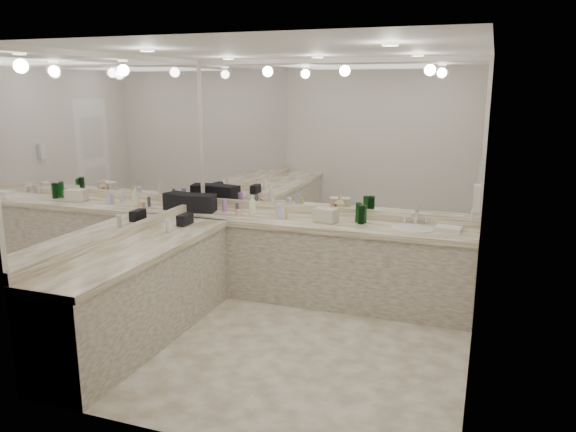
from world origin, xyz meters
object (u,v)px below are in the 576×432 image
at_px(black_toiletry_bag, 200,203).
at_px(hand_towel, 449,229).
at_px(soap_bottle_a, 253,205).
at_px(soap_bottle_b, 282,211).
at_px(wall_phone, 477,198).
at_px(sink, 412,229).
at_px(cream_cosmetic_case, 325,215).
at_px(soap_bottle_c, 328,212).

bearing_deg(black_toiletry_bag, hand_towel, 1.49).
distance_m(black_toiletry_bag, hand_towel, 2.76).
xyz_separation_m(soap_bottle_a, soap_bottle_b, (0.36, -0.02, -0.03)).
relative_size(wall_phone, soap_bottle_a, 1.05).
relative_size(black_toiletry_bag, soap_bottle_b, 2.06).
bearing_deg(wall_phone, sink, 140.43).
relative_size(hand_towel, soap_bottle_b, 1.48).
bearing_deg(cream_cosmetic_case, soap_bottle_b, -169.72).
bearing_deg(soap_bottle_c, cream_cosmetic_case, -98.88).
xyz_separation_m(cream_cosmetic_case, hand_towel, (1.27, 0.07, -0.05)).
xyz_separation_m(sink, soap_bottle_a, (-1.77, 0.01, 0.12)).
height_order(soap_bottle_a, soap_bottle_c, soap_bottle_a).
bearing_deg(black_toiletry_bag, cream_cosmetic_case, 0.27).
height_order(hand_towel, soap_bottle_a, soap_bottle_a).
xyz_separation_m(cream_cosmetic_case, soap_bottle_b, (-0.50, 0.01, 0.01)).
height_order(wall_phone, cream_cosmetic_case, wall_phone).
bearing_deg(cream_cosmetic_case, black_toiletry_bag, -167.89).
distance_m(wall_phone, soap_bottle_a, 2.45).
distance_m(sink, soap_bottle_c, 0.91).
xyz_separation_m(cream_cosmetic_case, soap_bottle_a, (-0.86, 0.03, 0.04)).
relative_size(cream_cosmetic_case, hand_towel, 0.98).
height_order(black_toiletry_bag, cream_cosmetic_case, black_toiletry_bag).
bearing_deg(black_toiletry_bag, soap_bottle_c, 2.48).
relative_size(hand_towel, soap_bottle_c, 1.29).
bearing_deg(cream_cosmetic_case, wall_phone, -5.64).
relative_size(cream_cosmetic_case, soap_bottle_a, 1.07).
height_order(wall_phone, hand_towel, wall_phone).
bearing_deg(cream_cosmetic_case, soap_bottle_c, 92.96).
bearing_deg(hand_towel, soap_bottle_c, -179.69).
relative_size(cream_cosmetic_case, soap_bottle_c, 1.26).
relative_size(wall_phone, hand_towel, 0.97).
relative_size(wall_phone, soap_bottle_c, 1.24).
bearing_deg(soap_bottle_c, sink, -2.31).
bearing_deg(soap_bottle_b, soap_bottle_a, 176.98).
xyz_separation_m(cream_cosmetic_case, soap_bottle_c, (0.01, 0.06, 0.03)).
distance_m(hand_towel, soap_bottle_a, 2.12).
bearing_deg(wall_phone, cream_cosmetic_case, 162.51).
height_order(sink, soap_bottle_c, soap_bottle_c).
bearing_deg(soap_bottle_a, black_toiletry_bag, -176.46).
height_order(cream_cosmetic_case, soap_bottle_a, soap_bottle_a).
distance_m(black_toiletry_bag, cream_cosmetic_case, 1.49).
bearing_deg(soap_bottle_a, cream_cosmetic_case, -2.18).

